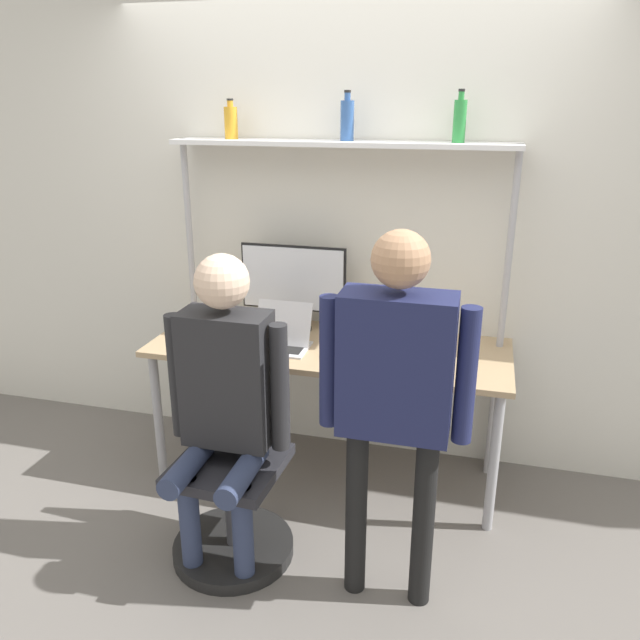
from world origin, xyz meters
The scene contains 13 objects.
ground_plane centered at (0.00, 0.00, 0.00)m, with size 12.00×12.00×0.00m, color slate.
wall_back centered at (0.00, 0.75, 1.35)m, with size 8.00×0.06×2.70m.
desk centered at (0.00, 0.37, 0.70)m, with size 1.89×0.70×0.78m.
shelf_unit centered at (0.00, 0.59, 1.53)m, with size 1.80×0.24×1.81m.
monitor centered at (-0.25, 0.55, 1.05)m, with size 0.60×0.20×0.49m.
laptop centered at (-0.24, 0.29, 0.84)m, with size 0.30×0.24×0.23m.
cell_phone centered at (0.03, 0.28, 0.78)m, with size 0.07×0.15×0.01m.
office_chair centered at (-0.26, -0.37, 0.29)m, with size 0.56×0.56×0.95m.
person_seated centered at (-0.26, -0.42, 0.85)m, with size 0.55×0.47×1.43m.
person_standing centered at (0.47, -0.48, 1.01)m, with size 0.59×0.21×1.59m.
bottle_green centered at (0.59, 0.59, 1.92)m, with size 0.06×0.06×0.25m.
bottle_amber centered at (-0.59, 0.59, 1.90)m, with size 0.07×0.07×0.20m.
bottle_blue centered at (0.03, 0.59, 1.92)m, with size 0.07×0.07×0.24m.
Camera 1 is at (0.75, -2.62, 2.01)m, focal length 35.00 mm.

